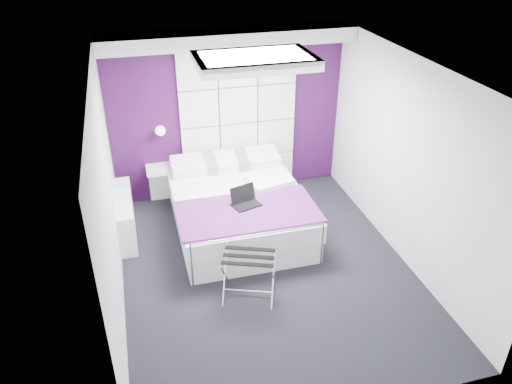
% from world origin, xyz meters
% --- Properties ---
extents(floor, '(4.40, 4.40, 0.00)m').
position_xyz_m(floor, '(0.00, 0.00, 0.00)').
color(floor, black).
rests_on(floor, ground).
extents(ceiling, '(4.40, 4.40, 0.00)m').
position_xyz_m(ceiling, '(0.00, 0.00, 2.60)').
color(ceiling, white).
rests_on(ceiling, wall_back).
extents(wall_back, '(3.60, 0.00, 3.60)m').
position_xyz_m(wall_back, '(0.00, 2.20, 1.30)').
color(wall_back, silver).
rests_on(wall_back, floor).
extents(wall_left, '(0.00, 4.40, 4.40)m').
position_xyz_m(wall_left, '(-1.80, 0.00, 1.30)').
color(wall_left, silver).
rests_on(wall_left, floor).
extents(wall_right, '(0.00, 4.40, 4.40)m').
position_xyz_m(wall_right, '(1.80, 0.00, 1.30)').
color(wall_right, silver).
rests_on(wall_right, floor).
extents(accent_wall, '(3.58, 0.02, 2.58)m').
position_xyz_m(accent_wall, '(0.00, 2.19, 1.30)').
color(accent_wall, '#340D39').
rests_on(accent_wall, wall_back).
extents(soffit, '(3.58, 0.50, 0.20)m').
position_xyz_m(soffit, '(0.00, 1.95, 2.50)').
color(soffit, white).
rests_on(soffit, wall_back).
extents(headboard, '(1.80, 0.08, 2.30)m').
position_xyz_m(headboard, '(0.15, 2.14, 1.17)').
color(headboard, silver).
rests_on(headboard, wall_back).
extents(skylight, '(1.36, 0.86, 0.12)m').
position_xyz_m(skylight, '(0.00, 0.60, 2.55)').
color(skylight, white).
rests_on(skylight, ceiling).
extents(wall_lamp, '(0.15, 0.15, 0.15)m').
position_xyz_m(wall_lamp, '(-1.05, 2.06, 1.22)').
color(wall_lamp, white).
rests_on(wall_lamp, wall_back).
extents(radiator, '(0.22, 1.20, 0.60)m').
position_xyz_m(radiator, '(-1.69, 1.30, 0.30)').
color(radiator, white).
rests_on(radiator, floor).
extents(bed, '(1.83, 2.22, 0.77)m').
position_xyz_m(bed, '(-0.13, 1.04, 0.33)').
color(bed, white).
rests_on(bed, floor).
extents(nightstand, '(0.49, 0.38, 0.05)m').
position_xyz_m(nightstand, '(-1.07, 2.02, 0.60)').
color(nightstand, white).
rests_on(nightstand, wall_back).
extents(luggage_rack, '(0.59, 0.44, 0.58)m').
position_xyz_m(luggage_rack, '(-0.34, -0.41, 0.29)').
color(luggage_rack, silver).
rests_on(luggage_rack, floor).
extents(laptop, '(0.35, 0.25, 0.25)m').
position_xyz_m(laptop, '(-0.11, 0.66, 0.69)').
color(laptop, black).
rests_on(laptop, bed).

